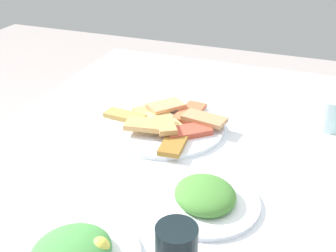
{
  "coord_description": "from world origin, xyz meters",
  "views": [
    {
      "loc": [
        0.89,
        0.33,
        1.3
      ],
      "look_at": [
        -0.02,
        -0.01,
        0.77
      ],
      "focal_mm": 46.13,
      "sensor_mm": 36.0,
      "label": 1
    }
  ],
  "objects_px": {
    "salad_plate_rice": "(205,197)",
    "spoon": "(327,93)",
    "fork": "(315,91)",
    "drinking_glass": "(330,113)",
    "dining_table": "(170,165)",
    "paper_napkin": "(321,93)",
    "pide_platter": "(166,125)"
  },
  "relations": [
    {
      "from": "paper_napkin",
      "to": "fork",
      "type": "distance_m",
      "value": 0.02
    },
    {
      "from": "pide_platter",
      "to": "paper_napkin",
      "type": "bearing_deg",
      "value": 136.29
    },
    {
      "from": "drinking_glass",
      "to": "spoon",
      "type": "xyz_separation_m",
      "value": [
        -0.23,
        -0.01,
        -0.04
      ]
    },
    {
      "from": "pide_platter",
      "to": "drinking_glass",
      "type": "bearing_deg",
      "value": 111.78
    },
    {
      "from": "fork",
      "to": "dining_table",
      "type": "bearing_deg",
      "value": -50.66
    },
    {
      "from": "pide_platter",
      "to": "fork",
      "type": "distance_m",
      "value": 0.53
    },
    {
      "from": "pide_platter",
      "to": "drinking_glass",
      "type": "distance_m",
      "value": 0.44
    },
    {
      "from": "pide_platter",
      "to": "dining_table",
      "type": "bearing_deg",
      "value": 30.33
    },
    {
      "from": "pide_platter",
      "to": "paper_napkin",
      "type": "relative_size",
      "value": 2.62
    },
    {
      "from": "salad_plate_rice",
      "to": "spoon",
      "type": "distance_m",
      "value": 0.69
    },
    {
      "from": "salad_plate_rice",
      "to": "paper_napkin",
      "type": "relative_size",
      "value": 1.75
    },
    {
      "from": "pide_platter",
      "to": "spoon",
      "type": "relative_size",
      "value": 2.07
    },
    {
      "from": "dining_table",
      "to": "fork",
      "type": "xyz_separation_m",
      "value": [
        -0.45,
        0.32,
        0.08
      ]
    },
    {
      "from": "salad_plate_rice",
      "to": "paper_napkin",
      "type": "distance_m",
      "value": 0.69
    },
    {
      "from": "pide_platter",
      "to": "fork",
      "type": "height_order",
      "value": "pide_platter"
    },
    {
      "from": "salad_plate_rice",
      "to": "dining_table",
      "type": "bearing_deg",
      "value": -143.78
    },
    {
      "from": "pide_platter",
      "to": "fork",
      "type": "bearing_deg",
      "value": 137.7
    },
    {
      "from": "pide_platter",
      "to": "paper_napkin",
      "type": "distance_m",
      "value": 0.54
    },
    {
      "from": "paper_napkin",
      "to": "spoon",
      "type": "bearing_deg",
      "value": 90.0
    },
    {
      "from": "spoon",
      "to": "salad_plate_rice",
      "type": "bearing_deg",
      "value": -37.81
    },
    {
      "from": "paper_napkin",
      "to": "drinking_glass",
      "type": "bearing_deg",
      "value": 7.82
    },
    {
      "from": "pide_platter",
      "to": "salad_plate_rice",
      "type": "height_order",
      "value": "salad_plate_rice"
    },
    {
      "from": "drinking_glass",
      "to": "dining_table",
      "type": "bearing_deg",
      "value": -59.47
    },
    {
      "from": "spoon",
      "to": "pide_platter",
      "type": "bearing_deg",
      "value": -65.71
    },
    {
      "from": "salad_plate_rice",
      "to": "pide_platter",
      "type": "bearing_deg",
      "value": -144.97
    },
    {
      "from": "dining_table",
      "to": "salad_plate_rice",
      "type": "distance_m",
      "value": 0.28
    },
    {
      "from": "dining_table",
      "to": "pide_platter",
      "type": "xyz_separation_m",
      "value": [
        -0.06,
        -0.03,
        0.08
      ]
    },
    {
      "from": "fork",
      "to": "spoon",
      "type": "height_order",
      "value": "same"
    },
    {
      "from": "paper_napkin",
      "to": "dining_table",
      "type": "bearing_deg",
      "value": -37.19
    },
    {
      "from": "salad_plate_rice",
      "to": "paper_napkin",
      "type": "xyz_separation_m",
      "value": [
        -0.66,
        0.19,
        -0.01
      ]
    },
    {
      "from": "salad_plate_rice",
      "to": "paper_napkin",
      "type": "bearing_deg",
      "value": 164.28
    },
    {
      "from": "salad_plate_rice",
      "to": "drinking_glass",
      "type": "relative_size",
      "value": 2.6
    }
  ]
}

